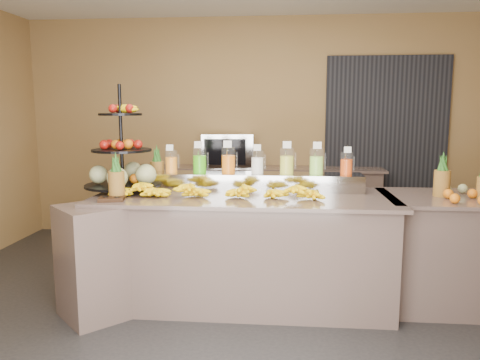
# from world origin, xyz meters

# --- Properties ---
(ground) EXTENTS (6.00, 6.00, 0.00)m
(ground) POSITION_xyz_m (0.00, 0.00, 0.00)
(ground) COLOR black
(ground) RESTS_ON ground
(room_envelope) EXTENTS (6.04, 5.02, 2.82)m
(room_envelope) POSITION_xyz_m (0.19, 0.79, 1.88)
(room_envelope) COLOR olive
(room_envelope) RESTS_ON ground
(buffet_counter) EXTENTS (2.75, 1.25, 0.93)m
(buffet_counter) POSITION_xyz_m (-0.12, 0.26, 0.47)
(buffet_counter) COLOR gray
(buffet_counter) RESTS_ON ground
(right_counter) EXTENTS (1.08, 0.88, 0.93)m
(right_counter) POSITION_xyz_m (1.70, 0.40, 0.47)
(right_counter) COLOR gray
(right_counter) RESTS_ON ground
(back_ledge) EXTENTS (3.10, 0.55, 0.93)m
(back_ledge) POSITION_xyz_m (0.00, 2.25, 0.47)
(back_ledge) COLOR gray
(back_ledge) RESTS_ON ground
(pitcher_tray) EXTENTS (1.85, 0.30, 0.15)m
(pitcher_tray) POSITION_xyz_m (0.09, 0.58, 1.01)
(pitcher_tray) COLOR gray
(pitcher_tray) RESTS_ON buffet_counter
(juice_pitcher_orange_a) EXTENTS (0.11, 0.11, 0.26)m
(juice_pitcher_orange_a) POSITION_xyz_m (-0.69, 0.58, 1.17)
(juice_pitcher_orange_a) COLOR silver
(juice_pitcher_orange_a) RESTS_ON pitcher_tray
(juice_pitcher_green) EXTENTS (0.12, 0.13, 0.30)m
(juice_pitcher_green) POSITION_xyz_m (-0.43, 0.58, 1.18)
(juice_pitcher_green) COLOR silver
(juice_pitcher_green) RESTS_ON pitcher_tray
(juice_pitcher_orange_b) EXTENTS (0.13, 0.13, 0.30)m
(juice_pitcher_orange_b) POSITION_xyz_m (-0.17, 0.58, 1.18)
(juice_pitcher_orange_b) COLOR silver
(juice_pitcher_orange_b) RESTS_ON pitcher_tray
(juice_pitcher_milk) EXTENTS (0.11, 0.12, 0.27)m
(juice_pitcher_milk) POSITION_xyz_m (0.09, 0.58, 1.17)
(juice_pitcher_milk) COLOR silver
(juice_pitcher_milk) RESTS_ON pitcher_tray
(juice_pitcher_lemon) EXTENTS (0.12, 0.13, 0.30)m
(juice_pitcher_lemon) POSITION_xyz_m (0.35, 0.58, 1.18)
(juice_pitcher_lemon) COLOR silver
(juice_pitcher_lemon) RESTS_ON pitcher_tray
(juice_pitcher_lime) EXTENTS (0.12, 0.13, 0.30)m
(juice_pitcher_lime) POSITION_xyz_m (0.61, 0.58, 1.18)
(juice_pitcher_lime) COLOR silver
(juice_pitcher_lime) RESTS_ON pitcher_tray
(juice_pitcher_orange_c) EXTENTS (0.11, 0.11, 0.26)m
(juice_pitcher_orange_c) POSITION_xyz_m (0.87, 0.58, 1.17)
(juice_pitcher_orange_c) COLOR silver
(juice_pitcher_orange_c) RESTS_ON pitcher_tray
(banana_heap) EXTENTS (1.83, 0.17, 0.15)m
(banana_heap) POSITION_xyz_m (-0.24, 0.22, 1.00)
(banana_heap) COLOR yellow
(banana_heap) RESTS_ON buffet_counter
(fruit_stand) EXTENTS (0.78, 0.78, 0.93)m
(fruit_stand) POSITION_xyz_m (-1.04, 0.41, 1.17)
(fruit_stand) COLOR black
(fruit_stand) RESTS_ON buffet_counter
(condiment_caddy) EXTENTS (0.22, 0.18, 0.03)m
(condiment_caddy) POSITION_xyz_m (-1.02, -0.04, 0.94)
(condiment_caddy) COLOR black
(condiment_caddy) RESTS_ON buffet_counter
(pineapple_left_a) EXTENTS (0.13, 0.13, 0.38)m
(pineapple_left_a) POSITION_xyz_m (-1.02, 0.07, 1.07)
(pineapple_left_a) COLOR brown
(pineapple_left_a) RESTS_ON buffet_counter
(pineapple_left_b) EXTENTS (0.13, 0.13, 0.39)m
(pineapple_left_b) POSITION_xyz_m (-0.85, 0.70, 1.08)
(pineapple_left_b) COLOR brown
(pineapple_left_b) RESTS_ON buffet_counter
(right_fruit_pile) EXTENTS (0.41, 0.39, 0.22)m
(right_fruit_pile) POSITION_xyz_m (1.76, 0.27, 1.00)
(right_fruit_pile) COLOR brown
(right_fruit_pile) RESTS_ON right_counter
(oven_warmer) EXTENTS (0.68, 0.51, 0.42)m
(oven_warmer) POSITION_xyz_m (-0.38, 2.25, 1.14)
(oven_warmer) COLOR gray
(oven_warmer) RESTS_ON back_ledge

